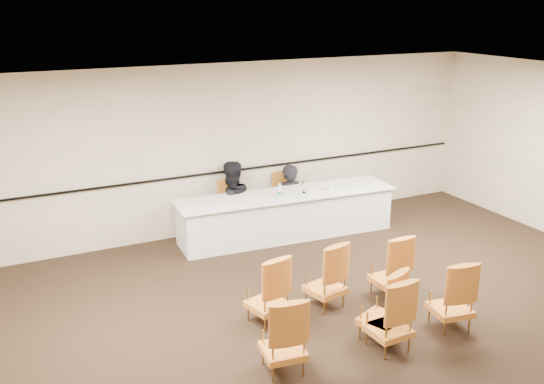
{
  "coord_description": "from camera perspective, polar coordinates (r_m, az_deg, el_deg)",
  "views": [
    {
      "loc": [
        -3.94,
        -5.71,
        4.04
      ],
      "look_at": [
        0.15,
        2.6,
        1.07
      ],
      "focal_mm": 40.0,
      "sensor_mm": 36.0,
      "label": 1
    }
  ],
  "objects": [
    {
      "name": "panelist_main_chair",
      "position": [
        11.27,
        1.52,
        -0.67
      ],
      "size": [
        0.53,
        0.53,
        0.95
      ],
      "primitive_type": null,
      "rotation": [
        0.0,
        0.0,
        -0.07
      ],
      "color": "orange",
      "rests_on": "ground"
    },
    {
      "name": "water_bottle",
      "position": [
        10.37,
        0.73,
        0.2
      ],
      "size": [
        0.09,
        0.09,
        0.24
      ],
      "primitive_type": null,
      "rotation": [
        0.0,
        0.0,
        0.26
      ],
      "color": "teal",
      "rests_on": "panel_table"
    },
    {
      "name": "wall_back",
      "position": [
        10.78,
        -3.99,
        4.12
      ],
      "size": [
        10.0,
        0.04,
        3.0
      ],
      "primitive_type": "cube",
      "color": "#B6AD8F",
      "rests_on": "ground"
    },
    {
      "name": "wall_rail",
      "position": [
        10.85,
        -3.86,
        2.02
      ],
      "size": [
        9.8,
        0.04,
        0.03
      ],
      "primitive_type": "cube",
      "color": "black",
      "rests_on": "wall_back"
    },
    {
      "name": "coffee_cup",
      "position": [
        10.8,
        5.56,
        0.53
      ],
      "size": [
        0.09,
        0.09,
        0.14
      ],
      "primitive_type": "cylinder",
      "rotation": [
        0.0,
        0.0,
        0.01
      ],
      "color": "white",
      "rests_on": "panel_table"
    },
    {
      "name": "aud_chair_front_mid",
      "position": [
        8.31,
        5.06,
        -7.68
      ],
      "size": [
        0.59,
        0.59,
        0.95
      ],
      "primitive_type": null,
      "rotation": [
        0.0,
        0.0,
        0.21
      ],
      "color": "orange",
      "rests_on": "ground"
    },
    {
      "name": "panel_table",
      "position": [
        10.69,
        1.37,
        -2.17
      ],
      "size": [
        3.97,
        1.16,
        0.79
      ],
      "primitive_type": null,
      "rotation": [
        0.0,
        0.0,
        -0.07
      ],
      "color": "silver",
      "rests_on": "ground"
    },
    {
      "name": "papers",
      "position": [
        10.63,
        3.25,
        -0.06
      ],
      "size": [
        0.34,
        0.28,
        0.0
      ],
      "primitive_type": "cube",
      "rotation": [
        0.0,
        0.0,
        0.23
      ],
      "color": "white",
      "rests_on": "panel_table"
    },
    {
      "name": "ceiling",
      "position": [
        7.02,
        8.45,
        9.08
      ],
      "size": [
        10.0,
        10.0,
        0.0
      ],
      "primitive_type": "plane",
      "rotation": [
        3.14,
        0.0,
        0.0
      ],
      "color": "silver",
      "rests_on": "ground"
    },
    {
      "name": "panelist_second_chair",
      "position": [
        10.88,
        -3.9,
        -1.38
      ],
      "size": [
        0.53,
        0.53,
        0.95
      ],
      "primitive_type": null,
      "rotation": [
        0.0,
        0.0,
        -0.07
      ],
      "color": "orange",
      "rests_on": "ground"
    },
    {
      "name": "panelist_second",
      "position": [
        10.9,
        -3.89,
        -1.54
      ],
      "size": [
        0.9,
        0.73,
        1.75
      ],
      "primitive_type": "imported",
      "rotation": [
        0.0,
        0.0,
        3.22
      ],
      "color": "black",
      "rests_on": "ground"
    },
    {
      "name": "microphone",
      "position": [
        10.57,
        2.97,
        0.58
      ],
      "size": [
        0.14,
        0.21,
        0.26
      ],
      "primitive_type": null,
      "rotation": [
        0.0,
        0.0,
        -0.29
      ],
      "color": "black",
      "rests_on": "panel_table"
    },
    {
      "name": "aud_chair_back_mid",
      "position": [
        7.64,
        10.3,
        -10.34
      ],
      "size": [
        0.65,
        0.65,
        0.95
      ],
      "primitive_type": null,
      "rotation": [
        0.0,
        0.0,
        0.38
      ],
      "color": "orange",
      "rests_on": "ground"
    },
    {
      "name": "floor",
      "position": [
        8.03,
        7.46,
        -12.59
      ],
      "size": [
        10.0,
        10.0,
        0.0
      ],
      "primitive_type": "plane",
      "color": "black",
      "rests_on": "ground"
    },
    {
      "name": "aud_chair_back_right",
      "position": [
        8.09,
        16.54,
        -9.14
      ],
      "size": [
        0.57,
        0.57,
        0.95
      ],
      "primitive_type": null,
      "rotation": [
        0.0,
        0.0,
        -0.16
      ],
      "color": "orange",
      "rests_on": "ground"
    },
    {
      "name": "aud_chair_back_left",
      "position": [
        6.93,
        1.05,
        -13.14
      ],
      "size": [
        0.56,
        0.56,
        0.95
      ],
      "primitive_type": null,
      "rotation": [
        0.0,
        0.0,
        -0.13
      ],
      "color": "orange",
      "rests_on": "ground"
    },
    {
      "name": "panelist_main",
      "position": [
        11.32,
        1.52,
        -1.45
      ],
      "size": [
        0.64,
        0.45,
        1.66
      ],
      "primitive_type": "imported",
      "rotation": [
        0.0,
        0.0,
        3.24
      ],
      "color": "black",
      "rests_on": "ground"
    },
    {
      "name": "aud_chair_front_left",
      "position": [
        7.88,
        -0.44,
        -9.11
      ],
      "size": [
        0.6,
        0.6,
        0.95
      ],
      "primitive_type": null,
      "rotation": [
        0.0,
        0.0,
        0.21
      ],
      "color": "orange",
      "rests_on": "ground"
    },
    {
      "name": "aud_chair_extra",
      "position": [
        7.45,
        10.97,
        -11.13
      ],
      "size": [
        0.52,
        0.52,
        0.95
      ],
      "primitive_type": null,
      "rotation": [
        0.0,
        0.0,
        0.04
      ],
      "color": "orange",
      "rests_on": "ground"
    },
    {
      "name": "aud_chair_front_right",
      "position": [
        8.69,
        11.11,
        -6.79
      ],
      "size": [
        0.51,
        0.51,
        0.95
      ],
      "primitive_type": null,
      "rotation": [
        0.0,
        0.0,
        0.02
      ],
      "color": "orange",
      "rests_on": "ground"
    },
    {
      "name": "drinking_glass",
      "position": [
        10.53,
        2.69,
        0.05
      ],
      "size": [
        0.08,
        0.08,
        0.1
      ],
      "primitive_type": "cylinder",
      "rotation": [
        0.0,
        0.0,
        -0.38
      ],
      "color": "silver",
      "rests_on": "panel_table"
    }
  ]
}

